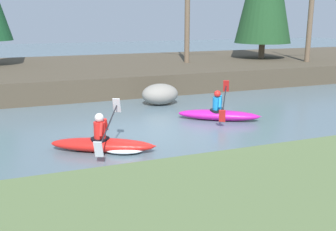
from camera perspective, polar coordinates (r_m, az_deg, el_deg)
name	(u,v)px	position (r m, az deg, el deg)	size (l,w,h in m)	color
ground_plane	(161,133)	(11.65, -0.98, -2.60)	(90.00, 90.00, 0.00)	slate
riverbank_far	(94,73)	(21.51, -10.73, 6.12)	(44.00, 10.67, 0.93)	#4C4233
bare_tree_mid_upstream	(187,0)	(21.80, 2.84, 16.41)	(3.87, 3.82, 7.04)	brown
bare_tree_mid_downstream	(310,16)	(23.52, 19.94, 13.47)	(2.96, 2.92, 5.31)	brown
kayaker_lead	(219,114)	(13.20, 7.43, 0.28)	(2.60, 2.00, 1.20)	#C61999
kayaker_middle	(107,144)	(10.16, -8.89, -4.11)	(2.68, 1.93, 1.20)	red
boulder_midstream	(160,94)	(15.45, -1.17, 3.12)	(1.45, 1.14, 0.82)	gray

